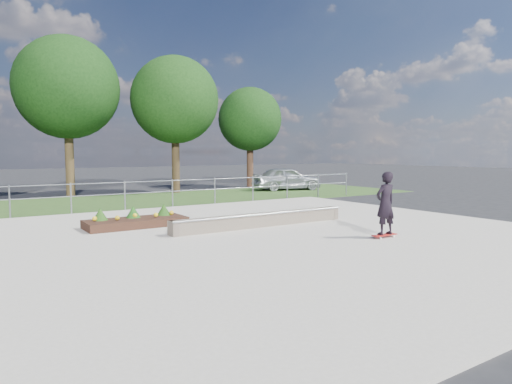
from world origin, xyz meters
TOP-DOWN VIEW (x-y plane):
  - ground at (0.00, 0.00)m, footprint 120.00×120.00m
  - grass_verge at (0.00, 11.00)m, footprint 30.00×8.00m
  - concrete_slab at (0.00, 0.00)m, footprint 15.00×15.00m
  - fence at (0.00, 7.50)m, footprint 20.06×0.06m
  - tree_mid_left at (-2.50, 15.00)m, footprint 5.25×5.25m
  - tree_mid_right at (3.00, 14.00)m, footprint 4.90×4.90m
  - tree_far_right at (9.00, 15.50)m, footprint 4.20×4.20m
  - grind_ledge at (0.25, 1.24)m, footprint 6.00×0.44m
  - planter_bed at (-2.98, 3.37)m, footprint 3.00×1.20m
  - skateboarder at (1.93, -2.08)m, footprint 0.80×0.43m
  - parked_car at (9.38, 11.94)m, footprint 4.47×2.70m

SIDE VIEW (x-z plane):
  - ground at x=0.00m, z-range 0.00..0.00m
  - grass_verge at x=0.00m, z-range 0.00..0.02m
  - concrete_slab at x=0.00m, z-range 0.00..0.06m
  - planter_bed at x=-2.98m, z-range -0.06..0.55m
  - grind_ledge at x=0.25m, z-range 0.05..0.48m
  - parked_car at x=9.38m, z-range 0.00..1.42m
  - fence at x=0.00m, z-range 0.17..1.37m
  - skateboarder at x=1.93m, z-range 0.09..1.85m
  - tree_far_right at x=9.00m, z-range 1.18..7.78m
  - tree_mid_right at x=3.00m, z-range 1.38..9.08m
  - tree_mid_left at x=-2.50m, z-range 1.48..9.73m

